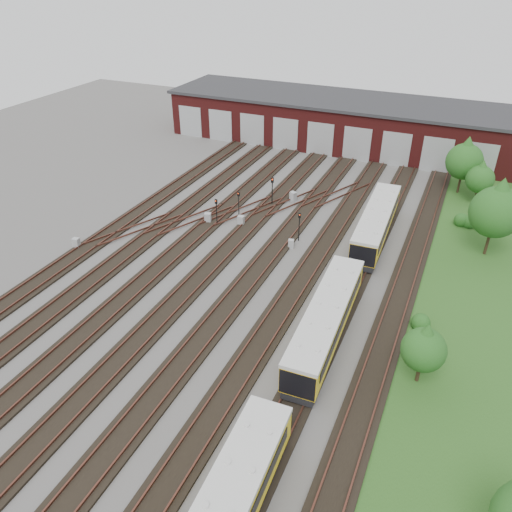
% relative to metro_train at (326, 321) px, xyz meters
% --- Properties ---
extents(ground, '(120.00, 120.00, 0.00)m').
position_rel_metro_train_xyz_m(ground, '(-10.00, 2.05, -1.73)').
color(ground, '#4E4C48').
rests_on(ground, ground).
extents(track_network, '(30.40, 70.00, 0.33)m').
position_rel_metro_train_xyz_m(track_network, '(-10.17, 2.64, -1.63)').
color(track_network, black).
rests_on(track_network, ground).
extents(maintenance_shed, '(51.00, 12.50, 6.35)m').
position_rel_metro_train_xyz_m(maintenance_shed, '(-10.01, 42.03, 1.47)').
color(maintenance_shed, '#531514').
rests_on(maintenance_shed, ground).
extents(grass_verge, '(8.00, 55.00, 0.05)m').
position_rel_metro_train_xyz_m(grass_verge, '(9.00, 12.05, -1.71)').
color(grass_verge, '#244B19').
rests_on(grass_verge, ground).
extents(metro_train, '(2.88, 45.34, 2.74)m').
position_rel_metro_train_xyz_m(metro_train, '(0.00, 0.00, 0.00)').
color(metro_train, black).
rests_on(metro_train, ground).
extents(signal_mast_0, '(0.24, 0.23, 2.84)m').
position_rel_metro_train_xyz_m(signal_mast_0, '(-15.19, 12.41, 0.09)').
color(signal_mast_0, black).
rests_on(signal_mast_0, ground).
extents(signal_mast_1, '(0.23, 0.21, 2.97)m').
position_rel_metro_train_xyz_m(signal_mast_1, '(-13.80, 14.63, 0.16)').
color(signal_mast_1, black).
rests_on(signal_mast_1, ground).
extents(signal_mast_2, '(0.32, 0.30, 3.23)m').
position_rel_metro_train_xyz_m(signal_mast_2, '(-11.87, 18.91, 0.36)').
color(signal_mast_2, black).
rests_on(signal_mast_2, ground).
extents(signal_mast_3, '(0.27, 0.26, 2.94)m').
position_rel_metro_train_xyz_m(signal_mast_3, '(-6.57, 12.73, 0.15)').
color(signal_mast_3, black).
rests_on(signal_mast_3, ground).
extents(relay_cabinet_0, '(0.68, 0.59, 1.02)m').
position_rel_metro_train_xyz_m(relay_cabinet_0, '(-25.00, 3.01, -1.23)').
color(relay_cabinet_0, '#9EA1A3').
rests_on(relay_cabinet_0, ground).
extents(relay_cabinet_1, '(0.65, 0.55, 1.03)m').
position_rel_metro_train_xyz_m(relay_cabinet_1, '(-12.95, 13.34, -1.22)').
color(relay_cabinet_1, '#9EA1A3').
rests_on(relay_cabinet_1, ground).
extents(relay_cabinet_2, '(0.77, 0.71, 1.07)m').
position_rel_metro_train_xyz_m(relay_cabinet_2, '(-16.26, 12.47, -1.20)').
color(relay_cabinet_2, '#9EA1A3').
rests_on(relay_cabinet_2, ground).
extents(relay_cabinet_3, '(0.83, 0.77, 1.11)m').
position_rel_metro_train_xyz_m(relay_cabinet_3, '(-10.12, 20.80, -1.18)').
color(relay_cabinet_3, '#9EA1A3').
rests_on(relay_cabinet_3, ground).
extents(relay_cabinet_4, '(0.61, 0.55, 0.86)m').
position_rel_metro_train_xyz_m(relay_cabinet_4, '(-6.75, 11.18, -1.30)').
color(relay_cabinet_4, '#9EA1A3').
rests_on(relay_cabinet_4, ground).
extents(tree_0, '(4.01, 4.01, 6.65)m').
position_rel_metro_train_xyz_m(tree_0, '(6.33, 30.60, 2.54)').
color(tree_0, '#312416').
rests_on(tree_0, ground).
extents(tree_1, '(2.98, 2.98, 4.95)m').
position_rel_metro_train_xyz_m(tree_1, '(8.27, 28.50, 1.44)').
color(tree_1, '#312416').
rests_on(tree_1, ground).
extents(tree_2, '(4.54, 4.54, 7.52)m').
position_rel_metro_train_xyz_m(tree_2, '(9.84, 17.29, 3.10)').
color(tree_2, '#312416').
rests_on(tree_2, ground).
extents(tree_3, '(2.81, 2.81, 4.66)m').
position_rel_metro_train_xyz_m(tree_3, '(6.63, -1.38, 1.26)').
color(tree_3, '#312416').
rests_on(tree_3, ground).
extents(bush_0, '(1.39, 1.39, 1.39)m').
position_rel_metro_train_xyz_m(bush_0, '(6.01, 4.13, -1.04)').
color(bush_0, '#1F4A15').
rests_on(bush_0, ground).
extents(bush_1, '(1.48, 1.48, 1.48)m').
position_rel_metro_train_xyz_m(bush_1, '(7.34, 22.43, -0.99)').
color(bush_1, '#1F4A15').
rests_on(bush_1, ground).
extents(bush_2, '(1.38, 1.38, 1.38)m').
position_rel_metro_train_xyz_m(bush_2, '(8.09, 22.33, -1.04)').
color(bush_2, '#1F4A15').
rests_on(bush_2, ground).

